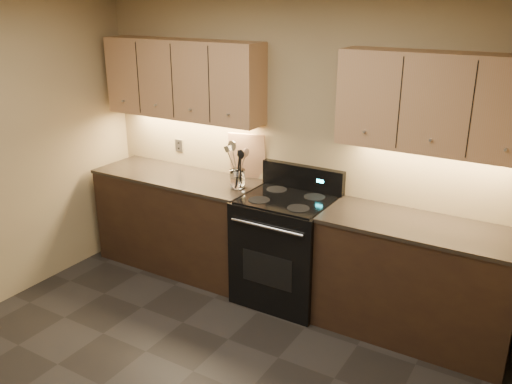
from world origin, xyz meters
TOP-DOWN VIEW (x-y plane):
  - wall_back at (0.00, 2.00)m, footprint 4.00×0.04m
  - counter_left at (-1.10, 1.70)m, footprint 1.62×0.62m
  - counter_right at (1.18, 1.70)m, footprint 1.46×0.62m
  - stove at (0.08, 1.68)m, footprint 0.76×0.68m
  - upper_cab_left at (-1.10, 1.85)m, footprint 1.60×0.30m
  - upper_cab_right at (1.18, 1.85)m, footprint 1.44×0.30m
  - outlet_plate at (-1.30, 1.99)m, footprint 0.08×0.01m
  - utensil_crock at (-0.42, 1.70)m, footprint 0.15×0.15m
  - cutting_board at (-0.48, 1.96)m, footprint 0.35×0.16m
  - wooden_spoon at (-0.44, 1.70)m, footprint 0.15×0.13m
  - black_spoon at (-0.42, 1.72)m, footprint 0.11×0.10m
  - black_turner at (-0.42, 1.67)m, footprint 0.12×0.13m
  - steel_spatula at (-0.39, 1.71)m, footprint 0.23×0.11m
  - steel_skimmer at (-0.39, 1.67)m, footprint 0.20×0.14m

SIDE VIEW (x-z plane):
  - counter_left at x=-1.10m, z-range 0.00..0.93m
  - counter_right at x=1.18m, z-range 0.00..0.93m
  - stove at x=0.08m, z-range -0.09..1.05m
  - utensil_crock at x=-0.42m, z-range 0.92..1.09m
  - black_spoon at x=-0.42m, z-range 0.94..1.28m
  - black_turner at x=-0.42m, z-range 0.94..1.29m
  - wooden_spoon at x=-0.44m, z-range 0.94..1.29m
  - outlet_plate at x=-1.30m, z-range 1.06..1.18m
  - steel_spatula at x=-0.39m, z-range 0.94..1.33m
  - steel_skimmer at x=-0.39m, z-range 0.94..1.34m
  - cutting_board at x=-0.48m, z-range 0.93..1.36m
  - wall_back at x=0.00m, z-range 0.00..2.60m
  - upper_cab_left at x=-1.10m, z-range 1.45..2.15m
  - upper_cab_right at x=1.18m, z-range 1.45..2.15m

